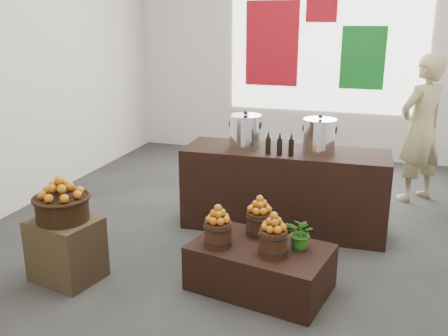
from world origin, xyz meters
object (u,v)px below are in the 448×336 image
(crate, at_px, (66,249))
(wicker_basket, at_px, (62,209))
(display_table, at_px, (260,267))
(stock_pot_left, at_px, (245,132))
(counter, at_px, (284,190))
(stock_pot_center, at_px, (319,137))
(shopper, at_px, (421,129))

(crate, distance_m, wicker_basket, 0.40)
(display_table, bearing_deg, crate, -156.81)
(stock_pot_left, bearing_deg, crate, -124.66)
(counter, bearing_deg, crate, -135.17)
(display_table, relative_size, counter, 0.52)
(stock_pot_left, bearing_deg, stock_pot_center, 1.71)
(display_table, xyz_separation_m, stock_pot_center, (0.29, 1.40, 0.89))
(crate, distance_m, shopper, 4.55)
(display_table, relative_size, stock_pot_left, 3.39)
(crate, xyz_separation_m, shopper, (3.14, 3.22, 0.66))
(crate, height_order, display_table, crate)
(crate, xyz_separation_m, counter, (1.67, 1.76, 0.17))
(crate, distance_m, stock_pot_left, 2.27)
(crate, xyz_separation_m, stock_pot_left, (1.21, 1.75, 0.81))
(display_table, bearing_deg, counter, 104.00)
(counter, bearing_deg, wicker_basket, -135.17)
(crate, distance_m, counter, 2.43)
(display_table, bearing_deg, stock_pot_left, 122.20)
(counter, relative_size, stock_pot_left, 6.47)
(counter, bearing_deg, shopper, 42.90)
(crate, bearing_deg, stock_pot_center, 41.14)
(stock_pot_left, bearing_deg, shopper, 37.18)
(wicker_basket, bearing_deg, display_table, 11.98)
(counter, height_order, shopper, shopper)
(wicker_basket, xyz_separation_m, stock_pot_center, (2.03, 1.77, 0.41))
(wicker_basket, height_order, display_table, wicker_basket)
(display_table, xyz_separation_m, stock_pot_left, (-0.53, 1.38, 0.89))
(counter, distance_m, shopper, 2.13)
(display_table, distance_m, shopper, 3.26)
(stock_pot_center, bearing_deg, counter, -178.29)
(display_table, bearing_deg, shopper, 74.91)
(shopper, bearing_deg, crate, 0.79)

